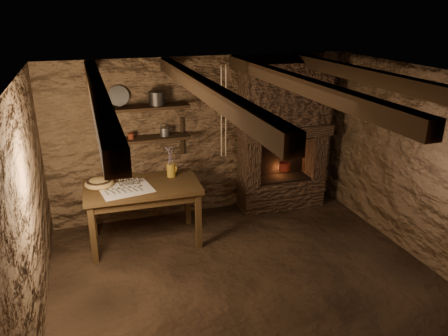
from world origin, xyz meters
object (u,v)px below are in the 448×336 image
object	(u,v)px
stoneware_jug	(171,164)
red_pot	(285,166)
wooden_bowl	(99,183)
iron_stockpot	(157,99)
work_table	(144,211)

from	to	relation	value
stoneware_jug	red_pot	size ratio (longest dim) A/B	0.79
wooden_bowl	iron_stockpot	size ratio (longest dim) A/B	1.66
iron_stockpot	red_pot	world-z (taller)	iron_stockpot
work_table	stoneware_jug	bearing A→B (deg)	23.00
stoneware_jug	work_table	bearing A→B (deg)	-169.02
wooden_bowl	iron_stockpot	world-z (taller)	iron_stockpot
stoneware_jug	iron_stockpot	size ratio (longest dim) A/B	1.88
wooden_bowl	red_pot	xyz separation A→B (m)	(2.83, 0.36, -0.20)
stoneware_jug	wooden_bowl	world-z (taller)	stoneware_jug
work_table	iron_stockpot	xyz separation A→B (m)	(0.35, 0.58, 1.40)
work_table	red_pot	distance (m)	2.35
stoneware_jug	red_pot	distance (m)	1.92
wooden_bowl	iron_stockpot	xyz separation A→B (m)	(0.89, 0.48, 0.96)
work_table	wooden_bowl	xyz separation A→B (m)	(-0.54, 0.10, 0.44)
iron_stockpot	red_pot	size ratio (longest dim) A/B	0.42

